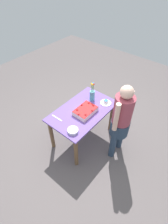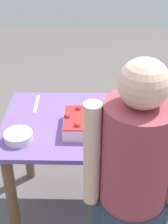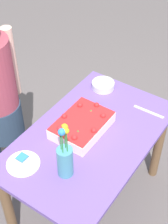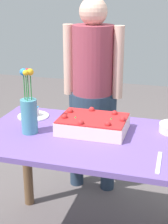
{
  "view_description": "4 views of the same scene",
  "coord_description": "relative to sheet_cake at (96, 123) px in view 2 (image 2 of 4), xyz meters",
  "views": [
    {
      "loc": [
        1.71,
        1.44,
        2.85
      ],
      "look_at": [
        0.04,
        0.06,
        0.78
      ],
      "focal_mm": 28.0,
      "sensor_mm": 36.0,
      "label": 1
    },
    {
      "loc": [
        0.05,
        1.8,
        1.99
      ],
      "look_at": [
        0.09,
        0.08,
        0.88
      ],
      "focal_mm": 55.0,
      "sensor_mm": 36.0,
      "label": 2
    },
    {
      "loc": [
        -1.29,
        -0.83,
        2.37
      ],
      "look_at": [
        0.07,
        0.09,
        0.86
      ],
      "focal_mm": 55.0,
      "sensor_mm": 36.0,
      "label": 3
    },
    {
      "loc": [
        0.49,
        -1.72,
        1.53
      ],
      "look_at": [
        -0.05,
        0.1,
        0.85
      ],
      "focal_mm": 55.0,
      "sensor_mm": 36.0,
      "label": 4
    }
  ],
  "objects": [
    {
      "name": "person_standing",
      "position": [
        -0.16,
        0.6,
        0.06
      ],
      "size": [
        0.45,
        0.31,
        1.49
      ],
      "rotation": [
        0.0,
        0.0,
        -1.57
      ],
      "color": "#283A50",
      "rests_on": "ground_plane"
    },
    {
      "name": "ground_plane",
      "position": [
        -0.02,
        -0.07,
        -0.8
      ],
      "size": [
        8.0,
        8.0,
        0.0
      ],
      "primitive_type": "plane",
      "color": "#605757"
    },
    {
      "name": "fruit_bowl",
      "position": [
        0.45,
        0.12,
        -0.02
      ],
      "size": [
        0.17,
        0.17,
        0.05
      ],
      "primitive_type": "cylinder",
      "color": "silver",
      "rests_on": "dining_table"
    },
    {
      "name": "sheet_cake",
      "position": [
        0.0,
        0.0,
        0.0
      ],
      "size": [
        0.39,
        0.28,
        0.11
      ],
      "color": "white",
      "rests_on": "dining_table"
    },
    {
      "name": "flower_vase",
      "position": [
        -0.35,
        -0.12,
        0.08
      ],
      "size": [
        0.09,
        0.09,
        0.38
      ],
      "color": "teal",
      "rests_on": "dining_table"
    },
    {
      "name": "cake_knife",
      "position": [
        0.4,
        -0.29,
        -0.04
      ],
      "size": [
        0.02,
        0.23,
        0.0
      ],
      "primitive_type": "cube",
      "rotation": [
        0.0,
        0.0,
        4.73
      ],
      "color": "silver",
      "rests_on": "dining_table"
    },
    {
      "name": "dining_table",
      "position": [
        -0.02,
        -0.07,
        -0.19
      ],
      "size": [
        1.22,
        0.75,
        0.75
      ],
      "color": "#6E50A2",
      "rests_on": "ground_plane"
    }
  ]
}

